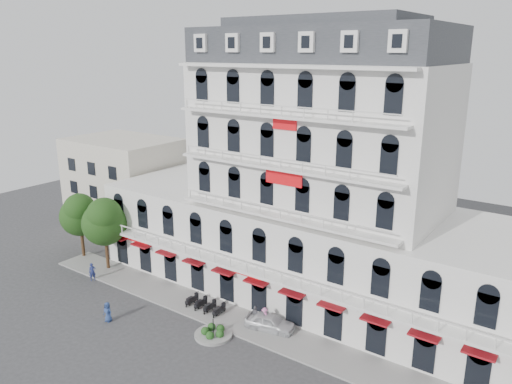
% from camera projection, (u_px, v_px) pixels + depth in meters
% --- Properties ---
extents(sidewalk, '(53.00, 4.00, 0.16)m').
position_uv_depth(sidewalk, '(263.00, 331.00, 42.41)').
color(sidewalk, gray).
rests_on(sidewalk, ground).
extents(main_building, '(45.00, 15.00, 25.80)m').
position_uv_depth(main_building, '(318.00, 195.00, 46.73)').
color(main_building, silver).
rests_on(main_building, ground).
extents(flank_building_west, '(14.00, 10.00, 12.00)m').
position_uv_depth(flank_building_west, '(125.00, 183.00, 66.17)').
color(flank_building_west, beige).
rests_on(flank_building_west, ground).
extents(traffic_island, '(3.20, 3.20, 1.60)m').
position_uv_depth(traffic_island, '(213.00, 333.00, 41.70)').
color(traffic_island, gray).
rests_on(traffic_island, ground).
extents(parked_scooter_row, '(4.40, 1.80, 1.10)m').
position_uv_depth(parked_scooter_row, '(205.00, 311.00, 45.83)').
color(parked_scooter_row, black).
rests_on(parked_scooter_row, ground).
extents(tree_west_outer, '(4.50, 4.48, 7.76)m').
position_uv_depth(tree_west_outer, '(80.00, 213.00, 56.25)').
color(tree_west_outer, '#382314').
rests_on(tree_west_outer, ground).
extents(tree_west_inner, '(4.76, 4.76, 8.25)m').
position_uv_depth(tree_west_inner, '(104.00, 220.00, 52.97)').
color(tree_west_inner, '#382314').
rests_on(tree_west_inner, ground).
extents(parked_car, '(4.64, 2.67, 1.49)m').
position_uv_depth(parked_car, '(270.00, 322.00, 42.43)').
color(parked_car, silver).
rests_on(parked_car, ground).
extents(rider_center, '(1.43, 1.18, 1.95)m').
position_uv_depth(rider_center, '(265.00, 318.00, 42.66)').
color(rider_center, black).
rests_on(rider_center, ground).
extents(pedestrian_left, '(0.94, 0.66, 1.83)m').
position_uv_depth(pedestrian_left, '(108.00, 312.00, 43.78)').
color(pedestrian_left, navy).
rests_on(pedestrian_left, ground).
extents(pedestrian_mid, '(1.09, 0.56, 1.78)m').
position_uv_depth(pedestrian_mid, '(255.00, 316.00, 43.24)').
color(pedestrian_mid, slate).
rests_on(pedestrian_mid, ground).
extents(pedestrian_far, '(0.72, 0.83, 1.90)m').
position_uv_depth(pedestrian_far, '(92.00, 272.00, 51.60)').
color(pedestrian_far, navy).
rests_on(pedestrian_far, ground).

